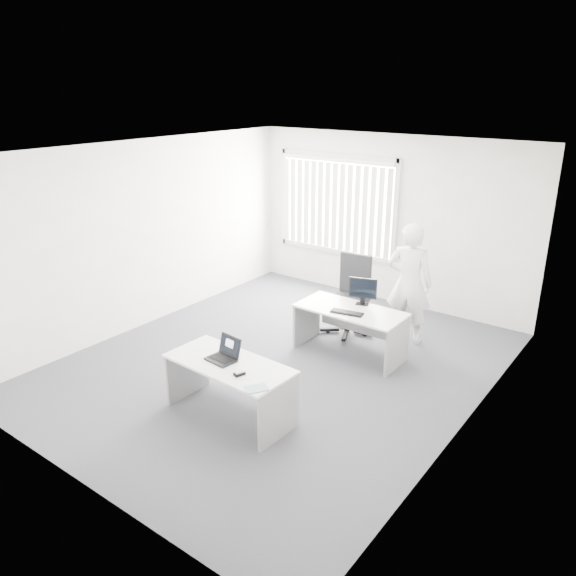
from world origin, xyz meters
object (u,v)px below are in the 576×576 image
Objects in this scene: office_chair at (349,308)px; monitor at (363,291)px; desk_near at (229,378)px; desk_far at (350,322)px; laptop at (220,350)px; person at (409,283)px.

office_chair is 0.80m from monitor.
office_chair is (-0.12, 2.80, -0.12)m from desk_near.
desk_near is 3.86× the size of monitor.
monitor reaches higher than desk_far.
desk_near is 4.59× the size of laptop.
person is at bearing 78.96° from desk_near.
office_chair is 3.04× the size of monitor.
laptop is (0.02, -2.82, 0.43)m from office_chair.
office_chair is at bearing 0.43° from person.
desk_near is 3.11m from person.
person is 5.46× the size of laptop.
desk_near is at bearing 63.71° from person.
person is 4.59× the size of monitor.
laptop is 0.84× the size of monitor.
laptop is at bearing -118.43° from monitor.
monitor is (0.43, 2.38, 0.07)m from laptop.
desk_near is at bearing -97.56° from desk_far.
desk_near is at bearing -93.07° from office_chair.
desk_near is at bearing -116.05° from monitor.
monitor reaches higher than laptop.
office_chair is at bearing 96.52° from laptop.
office_chair is at bearing 121.33° from desk_far.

